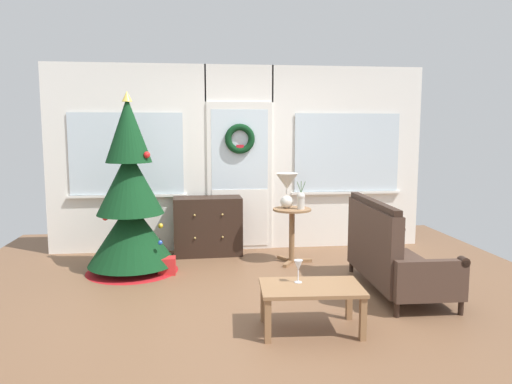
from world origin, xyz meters
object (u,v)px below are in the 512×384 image
at_px(dresser_cabinet, 208,226).
at_px(gift_box, 167,266).
at_px(christmas_tree, 131,207).
at_px(side_table, 292,224).
at_px(wine_glass, 298,266).
at_px(settee_sofa, 390,256).
at_px(table_lamp, 287,186).
at_px(flower_vase, 301,200).
at_px(coffee_table, 311,292).

xyz_separation_m(dresser_cabinet, gift_box, (-0.49, -0.85, -0.29)).
distance_m(christmas_tree, side_table, 1.98).
bearing_deg(gift_box, christmas_tree, 158.25).
relative_size(side_table, wine_glass, 3.56).
height_order(settee_sofa, gift_box, settee_sofa).
bearing_deg(dresser_cabinet, settee_sofa, -43.06).
distance_m(table_lamp, flower_vase, 0.25).
bearing_deg(christmas_tree, flower_vase, 2.39).
distance_m(christmas_tree, dresser_cabinet, 1.20).
bearing_deg(wine_glass, dresser_cabinet, 105.79).
xyz_separation_m(flower_vase, gift_box, (-1.64, -0.25, -0.71)).
relative_size(settee_sofa, flower_vase, 4.46).
distance_m(dresser_cabinet, settee_sofa, 2.53).
xyz_separation_m(flower_vase, coffee_table, (-0.34, -2.02, -0.48)).
distance_m(settee_sofa, gift_box, 2.51).
relative_size(flower_vase, wine_glass, 1.79).
xyz_separation_m(table_lamp, coffee_table, (-0.18, -2.12, -0.65)).
bearing_deg(coffee_table, christmas_tree, 131.50).
xyz_separation_m(wine_glass, gift_box, (-1.21, 1.67, -0.43)).
relative_size(dresser_cabinet, flower_vase, 2.61).
bearing_deg(settee_sofa, gift_box, 159.48).
bearing_deg(gift_box, flower_vase, 8.75).
bearing_deg(settee_sofa, table_lamp, 125.10).
xyz_separation_m(dresser_cabinet, settee_sofa, (1.85, -1.72, -0.01)).
xyz_separation_m(flower_vase, wine_glass, (-0.43, -1.92, -0.28)).
bearing_deg(dresser_cabinet, table_lamp, -26.81).
bearing_deg(wine_glass, gift_box, 125.83).
height_order(dresser_cabinet, wine_glass, dresser_cabinet).
height_order(dresser_cabinet, side_table, dresser_cabinet).
relative_size(settee_sofa, wine_glass, 8.00).
distance_m(christmas_tree, flower_vase, 2.06).
xyz_separation_m(christmas_tree, coffee_table, (1.71, -1.94, -0.45)).
bearing_deg(dresser_cabinet, coffee_table, -72.96).
bearing_deg(side_table, settee_sofa, -55.95).
bearing_deg(coffee_table, settee_sofa, 40.63).
bearing_deg(christmas_tree, settee_sofa, -20.71).
xyz_separation_m(coffee_table, wine_glass, (-0.09, 0.10, 0.20)).
bearing_deg(table_lamp, side_table, -33.69).
height_order(settee_sofa, flower_vase, flower_vase).
bearing_deg(wine_glass, coffee_table, -47.68).
xyz_separation_m(dresser_cabinet, table_lamp, (0.98, -0.50, 0.59)).
height_order(dresser_cabinet, flower_vase, flower_vase).
relative_size(dresser_cabinet, side_table, 1.32).
distance_m(settee_sofa, flower_vase, 1.40).
distance_m(flower_vase, wine_glass, 1.99).
xyz_separation_m(christmas_tree, table_lamp, (1.89, 0.19, 0.20)).
distance_m(table_lamp, gift_box, 1.76).
relative_size(coffee_table, wine_glass, 4.46).
bearing_deg(table_lamp, gift_box, -166.60).
distance_m(wine_glass, gift_box, 2.11).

